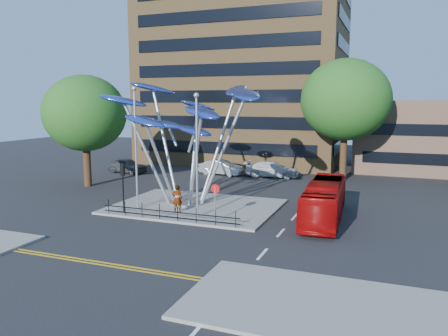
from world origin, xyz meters
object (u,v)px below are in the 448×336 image
at_px(leaf_sculpture, 186,115).
at_px(parked_car_left, 127,166).
at_px(tree_right, 346,100).
at_px(red_bus, 324,201).
at_px(street_lamp_right, 197,144).
at_px(parked_car_mid, 221,167).
at_px(street_lamp_left, 135,137).
at_px(traffic_light_island, 123,177).
at_px(pedestrian, 177,199).
at_px(parked_car_right, 272,169).
at_px(no_entry_sign_island, 215,196).
at_px(tree_left, 85,114).

xyz_separation_m(leaf_sculpture, parked_car_left, (-12.93, 11.32, -6.05)).
height_order(tree_right, parked_car_left, tree_right).
bearing_deg(red_bus, street_lamp_right, -163.20).
relative_size(red_bus, parked_car_mid, 1.94).
bearing_deg(parked_car_left, street_lamp_left, -134.40).
distance_m(traffic_light_island, pedestrian, 4.10).
height_order(traffic_light_island, parked_car_right, traffic_light_island).
relative_size(no_entry_sign_island, parked_car_left, 0.51).
bearing_deg(street_lamp_right, red_bus, 19.52).
relative_size(red_bus, pedestrian, 4.82).
xyz_separation_m(street_lamp_left, parked_car_mid, (-0.15, 17.02, -4.55)).
bearing_deg(leaf_sculpture, tree_left, 164.45).
relative_size(leaf_sculpture, parked_car_mid, 2.60).
height_order(traffic_light_island, parked_car_left, traffic_light_island).
distance_m(street_lamp_left, parked_car_right, 19.07).
bearing_deg(traffic_light_island, street_lamp_right, 5.19).
bearing_deg(leaf_sculpture, parked_car_left, 138.80).
height_order(leaf_sculpture, pedestrian, leaf_sculpture).
bearing_deg(street_lamp_left, tree_left, 145.62).
bearing_deg(tree_left, red_bus, -10.49).
relative_size(street_lamp_left, pedestrian, 4.46).
xyz_separation_m(tree_right, red_bus, (0.50, -16.16, -6.71)).
bearing_deg(pedestrian, tree_right, -146.81).
bearing_deg(parked_car_mid, street_lamp_left, -173.26).
xyz_separation_m(street_lamp_left, street_lamp_right, (5.00, -0.50, -0.26)).
distance_m(tree_right, leaf_sculpture, 18.37).
bearing_deg(street_lamp_left, parked_car_right, 73.33).
bearing_deg(parked_car_right, street_lamp_right, 173.22).
distance_m(street_lamp_right, pedestrian, 4.42).
distance_m(pedestrian, parked_car_right, 17.73).
height_order(no_entry_sign_island, red_bus, red_bus).
height_order(traffic_light_island, no_entry_sign_island, traffic_light_island).
xyz_separation_m(parked_car_mid, parked_car_right, (5.47, 0.73, 0.02)).
bearing_deg(traffic_light_island, parked_car_right, 72.77).
height_order(tree_right, parked_car_mid, tree_right).
bearing_deg(no_entry_sign_island, parked_car_mid, 110.29).
height_order(parked_car_left, parked_car_mid, parked_car_left).
bearing_deg(traffic_light_island, street_lamp_left, 63.43).
xyz_separation_m(tree_right, no_entry_sign_island, (-6.00, -19.48, -6.22)).
height_order(leaf_sculpture, parked_car_mid, leaf_sculpture).
distance_m(tree_right, street_lamp_left, 22.49).
bearing_deg(street_lamp_left, leaf_sculpture, 52.60).
height_order(no_entry_sign_island, parked_car_left, no_entry_sign_island).
bearing_deg(parked_car_mid, tree_left, 144.59).
xyz_separation_m(tree_right, tree_left, (-22.00, -12.00, -1.24)).
bearing_deg(tree_right, no_entry_sign_island, -107.12).
height_order(no_entry_sign_island, pedestrian, no_entry_sign_island).
relative_size(tree_right, red_bus, 1.27).
bearing_deg(traffic_light_island, parked_car_left, 122.82).
relative_size(tree_left, street_lamp_left, 1.17).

